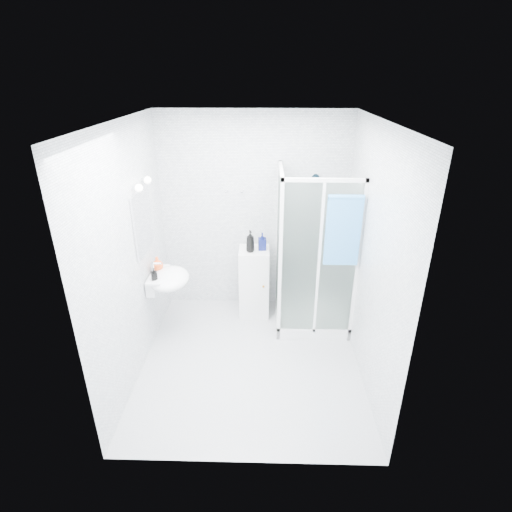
{
  "coord_description": "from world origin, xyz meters",
  "views": [
    {
      "loc": [
        0.16,
        -3.61,
        2.99
      ],
      "look_at": [
        0.05,
        0.35,
        1.15
      ],
      "focal_mm": 28.0,
      "sensor_mm": 36.0,
      "label": 1
    }
  ],
  "objects_px": {
    "hand_towel": "(343,229)",
    "shampoo_bottle_a": "(250,241)",
    "soap_dispenser_orange": "(157,263)",
    "soap_dispenser_black": "(154,274)",
    "wall_basin": "(167,279)",
    "shower_enclosure": "(306,293)",
    "storage_cabinet": "(254,282)",
    "shampoo_bottle_b": "(262,241)"
  },
  "relations": [
    {
      "from": "soap_dispenser_orange",
      "to": "soap_dispenser_black",
      "type": "bearing_deg",
      "value": -84.91
    },
    {
      "from": "shampoo_bottle_a",
      "to": "storage_cabinet",
      "type": "bearing_deg",
      "value": 50.33
    },
    {
      "from": "storage_cabinet",
      "to": "hand_towel",
      "type": "height_order",
      "value": "hand_towel"
    },
    {
      "from": "shampoo_bottle_a",
      "to": "hand_towel",
      "type": "bearing_deg",
      "value": -29.99
    },
    {
      "from": "wall_basin",
      "to": "soap_dispenser_black",
      "type": "height_order",
      "value": "wall_basin"
    },
    {
      "from": "wall_basin",
      "to": "storage_cabinet",
      "type": "bearing_deg",
      "value": 29.18
    },
    {
      "from": "hand_towel",
      "to": "shampoo_bottle_b",
      "type": "bearing_deg",
      "value": 142.97
    },
    {
      "from": "storage_cabinet",
      "to": "shampoo_bottle_a",
      "type": "xyz_separation_m",
      "value": [
        -0.05,
        -0.06,
        0.61
      ]
    },
    {
      "from": "shampoo_bottle_a",
      "to": "shampoo_bottle_b",
      "type": "distance_m",
      "value": 0.17
    },
    {
      "from": "shampoo_bottle_a",
      "to": "shower_enclosure",
      "type": "bearing_deg",
      "value": -14.54
    },
    {
      "from": "shampoo_bottle_b",
      "to": "shampoo_bottle_a",
      "type": "bearing_deg",
      "value": -155.41
    },
    {
      "from": "wall_basin",
      "to": "shampoo_bottle_a",
      "type": "xyz_separation_m",
      "value": [
        0.95,
        0.5,
        0.28
      ]
    },
    {
      "from": "wall_basin",
      "to": "shower_enclosure",
      "type": "bearing_deg",
      "value": 10.81
    },
    {
      "from": "storage_cabinet",
      "to": "soap_dispenser_black",
      "type": "bearing_deg",
      "value": -148.42
    },
    {
      "from": "hand_towel",
      "to": "storage_cabinet",
      "type": "bearing_deg",
      "value": 146.49
    },
    {
      "from": "shower_enclosure",
      "to": "wall_basin",
      "type": "relative_size",
      "value": 3.57
    },
    {
      "from": "soap_dispenser_black",
      "to": "shower_enclosure",
      "type": "bearing_deg",
      "value": 14.56
    },
    {
      "from": "soap_dispenser_black",
      "to": "soap_dispenser_orange",
      "type": "bearing_deg",
      "value": 95.09
    },
    {
      "from": "storage_cabinet",
      "to": "shampoo_bottle_a",
      "type": "relative_size",
      "value": 3.36
    },
    {
      "from": "soap_dispenser_orange",
      "to": "soap_dispenser_black",
      "type": "xyz_separation_m",
      "value": [
        0.02,
        -0.24,
        -0.01
      ]
    },
    {
      "from": "shampoo_bottle_b",
      "to": "soap_dispenser_black",
      "type": "relative_size",
      "value": 1.57
    },
    {
      "from": "shower_enclosure",
      "to": "shampoo_bottle_b",
      "type": "bearing_deg",
      "value": 155.81
    },
    {
      "from": "shower_enclosure",
      "to": "shampoo_bottle_b",
      "type": "xyz_separation_m",
      "value": [
        -0.56,
        0.25,
        0.6
      ]
    },
    {
      "from": "wall_basin",
      "to": "hand_towel",
      "type": "height_order",
      "value": "hand_towel"
    },
    {
      "from": "shower_enclosure",
      "to": "soap_dispenser_orange",
      "type": "height_order",
      "value": "shower_enclosure"
    },
    {
      "from": "wall_basin",
      "to": "shampoo_bottle_b",
      "type": "bearing_deg",
      "value": 27.37
    },
    {
      "from": "storage_cabinet",
      "to": "shower_enclosure",
      "type": "bearing_deg",
      "value": -20.67
    },
    {
      "from": "hand_towel",
      "to": "shampoo_bottle_a",
      "type": "bearing_deg",
      "value": 150.01
    },
    {
      "from": "shampoo_bottle_b",
      "to": "soap_dispenser_orange",
      "type": "xyz_separation_m",
      "value": [
        -1.22,
        -0.47,
        -0.1
      ]
    },
    {
      "from": "wall_basin",
      "to": "shampoo_bottle_b",
      "type": "xyz_separation_m",
      "value": [
        1.1,
        0.57,
        0.25
      ]
    },
    {
      "from": "shampoo_bottle_b",
      "to": "soap_dispenser_orange",
      "type": "relative_size",
      "value": 1.32
    },
    {
      "from": "shampoo_bottle_a",
      "to": "soap_dispenser_orange",
      "type": "distance_m",
      "value": 1.15
    },
    {
      "from": "shampoo_bottle_a",
      "to": "soap_dispenser_black",
      "type": "height_order",
      "value": "shampoo_bottle_a"
    },
    {
      "from": "hand_towel",
      "to": "shampoo_bottle_b",
      "type": "distance_m",
      "value": 1.16
    },
    {
      "from": "shower_enclosure",
      "to": "shampoo_bottle_b",
      "type": "distance_m",
      "value": 0.86
    },
    {
      "from": "shower_enclosure",
      "to": "hand_towel",
      "type": "height_order",
      "value": "shower_enclosure"
    },
    {
      "from": "shower_enclosure",
      "to": "soap_dispenser_orange",
      "type": "relative_size",
      "value": 11.89
    },
    {
      "from": "shampoo_bottle_b",
      "to": "shower_enclosure",
      "type": "bearing_deg",
      "value": -24.19
    },
    {
      "from": "hand_towel",
      "to": "shampoo_bottle_b",
      "type": "relative_size",
      "value": 3.56
    },
    {
      "from": "storage_cabinet",
      "to": "shampoo_bottle_b",
      "type": "xyz_separation_m",
      "value": [
        0.1,
        0.01,
        0.58
      ]
    },
    {
      "from": "hand_towel",
      "to": "soap_dispenser_orange",
      "type": "xyz_separation_m",
      "value": [
        -2.08,
        0.19,
        -0.52
      ]
    },
    {
      "from": "hand_towel",
      "to": "shampoo_bottle_a",
      "type": "xyz_separation_m",
      "value": [
        -1.01,
        0.58,
        -0.4
      ]
    }
  ]
}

